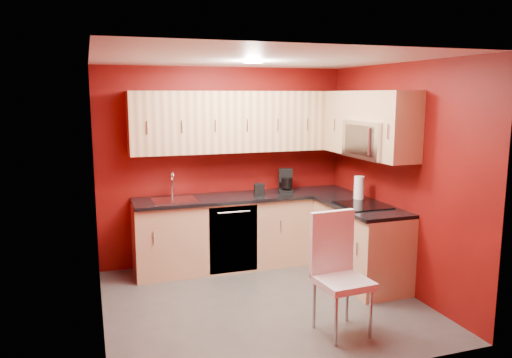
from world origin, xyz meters
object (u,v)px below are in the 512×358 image
coffee_maker (286,181)px  napkin_holder (259,189)px  sink (174,197)px  microwave (374,140)px  paper_towel (359,188)px  dining_chair (343,275)px

coffee_maker → napkin_holder: bearing=-155.9°
sink → coffee_maker: sink is taller
microwave → coffee_maker: (-0.64, 1.04, -0.60)m
microwave → sink: 2.43m
microwave → napkin_holder: (-1.02, 0.99, -0.68)m
coffee_maker → microwave: bearing=-41.3°
coffee_maker → paper_towel: bearing=-32.3°
microwave → coffee_maker: size_ratio=2.57×
coffee_maker → dining_chair: (-0.29, -2.10, -0.51)m
microwave → sink: size_ratio=1.46×
coffee_maker → napkin_holder: size_ratio=2.17×
napkin_holder → paper_towel: (1.02, -0.70, 0.07)m
paper_towel → dining_chair: paper_towel is taller
microwave → napkin_holder: 1.58m
microwave → coffee_maker: microwave is taller
sink → dining_chair: 2.40m
microwave → dining_chair: (-0.93, -1.06, -1.11)m
napkin_holder → paper_towel: size_ratio=0.48×
napkin_holder → dining_chair: dining_chair is taller
coffee_maker → napkin_holder: 0.39m
microwave → paper_towel: size_ratio=2.66×
coffee_maker → dining_chair: 2.18m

